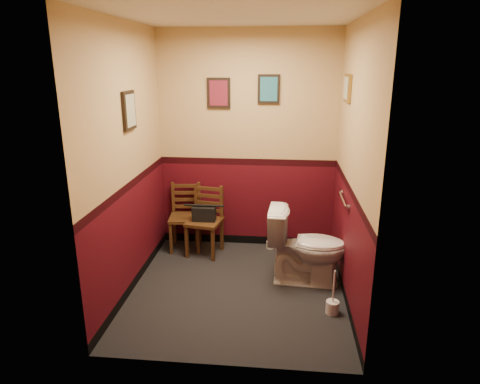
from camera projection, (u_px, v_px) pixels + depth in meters
name	position (u px, v px, depth m)	size (l,w,h in m)	color
floor	(238.00, 289.00, 4.54)	(2.20, 2.40, 0.00)	black
ceiling	(237.00, 15.00, 3.75)	(2.20, 2.40, 0.00)	silver
wall_back	(248.00, 143.00, 5.29)	(2.20, 2.70, 0.00)	#440912
wall_front	(220.00, 204.00, 3.00)	(2.20, 2.70, 0.00)	#440912
wall_left	(128.00, 162.00, 4.25)	(2.40, 2.70, 0.00)	#440912
wall_right	(353.00, 168.00, 4.04)	(2.40, 2.70, 0.00)	#440912
grab_bar	(343.00, 200.00, 4.40)	(0.05, 0.56, 0.06)	silver
framed_print_back_a	(219.00, 93.00, 5.12)	(0.28, 0.04, 0.36)	black
framed_print_back_b	(269.00, 89.00, 5.05)	(0.26, 0.04, 0.34)	black
framed_print_left	(129.00, 111.00, 4.19)	(0.04, 0.30, 0.38)	black
framed_print_right	(347.00, 88.00, 4.41)	(0.04, 0.34, 0.28)	olive
toilet	(307.00, 247.00, 4.58)	(0.47, 0.84, 0.82)	white
toilet_brush	(332.00, 306.00, 4.08)	(0.13, 0.13, 0.45)	silver
chair_left	(186.00, 217.00, 5.45)	(0.43, 0.43, 0.84)	#4F3117
chair_right	(205.00, 221.00, 5.29)	(0.46, 0.46, 0.85)	#4F3117
handbag	(204.00, 214.00, 5.22)	(0.28, 0.14, 0.21)	black
tp_stack	(275.00, 237.00, 5.47)	(0.21, 0.13, 0.36)	silver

